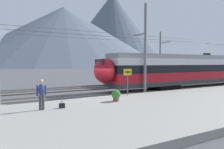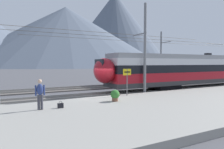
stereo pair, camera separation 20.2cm
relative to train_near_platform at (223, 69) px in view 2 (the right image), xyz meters
name	(u,v)px [view 2 (the right image)]	position (x,y,z in m)	size (l,w,h in m)	color
ground_plane	(99,99)	(-17.61, -1.04, -2.23)	(400.00, 400.00, 0.00)	#4C4C51
platform_slab	(135,111)	(-17.61, -6.53, -2.04)	(120.00, 8.97, 0.39)	gray
track_near	(94,96)	(-17.61, 0.00, -2.17)	(120.00, 3.00, 0.28)	#5B5651
track_far	(76,89)	(-17.61, 5.46, -2.17)	(120.00, 3.00, 0.28)	#5B5651
train_near_platform	(223,69)	(0.00, 0.00, 0.00)	(34.73, 2.98, 4.27)	#2D2D30
train_far_track	(189,68)	(0.16, 5.46, -0.01)	(25.50, 3.03, 4.27)	#2D2D30
catenary_mast_mid	(144,49)	(-13.47, -1.65, 1.96)	(39.36, 2.07, 8.16)	slate
catenary_mast_far_side	(162,56)	(-3.74, 7.28, 1.80)	(39.36, 2.25, 7.70)	slate
platform_sign	(127,76)	(-15.83, -2.66, -0.30)	(0.70, 0.08, 2.11)	#59595B
passenger_walking	(40,93)	(-22.57, -4.57, -0.90)	(0.53, 0.22, 1.69)	#383842
handbag_beside_passenger	(60,105)	(-21.49, -4.66, -1.71)	(0.32, 0.18, 0.40)	black
handbag_near_sign	(117,94)	(-16.63, -2.53, -1.71)	(0.32, 0.18, 0.40)	maroon
potted_plant_platform_edge	(115,95)	(-17.78, -4.32, -1.41)	(0.61, 0.61, 0.78)	brown
mountain_central_peak	(66,37)	(19.66, 164.98, 24.76)	(179.39, 179.39, 53.99)	#515B6B
mountain_right_ridge	(115,29)	(90.47, 203.37, 42.64)	(134.54, 134.54, 89.74)	#515B6B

